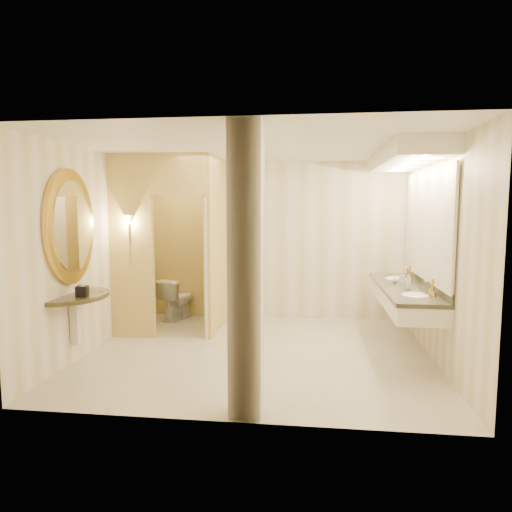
# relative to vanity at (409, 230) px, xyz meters

# --- Properties ---
(floor) EXTENTS (4.50, 4.50, 0.00)m
(floor) POSITION_rel_vanity_xyz_m (-1.98, -0.40, -1.63)
(floor) COLOR beige
(floor) RESTS_ON ground
(ceiling) EXTENTS (4.50, 4.50, 0.00)m
(ceiling) POSITION_rel_vanity_xyz_m (-1.98, -0.40, 1.07)
(ceiling) COLOR silver
(ceiling) RESTS_ON wall_back
(wall_back) EXTENTS (4.50, 0.02, 2.70)m
(wall_back) POSITION_rel_vanity_xyz_m (-1.98, 1.60, -0.28)
(wall_back) COLOR #EFE2CF
(wall_back) RESTS_ON floor
(wall_front) EXTENTS (4.50, 0.02, 2.70)m
(wall_front) POSITION_rel_vanity_xyz_m (-1.98, -2.40, -0.28)
(wall_front) COLOR #EFE2CF
(wall_front) RESTS_ON floor
(wall_left) EXTENTS (0.02, 4.00, 2.70)m
(wall_left) POSITION_rel_vanity_xyz_m (-4.23, -0.40, -0.28)
(wall_left) COLOR #EFE2CF
(wall_left) RESTS_ON floor
(wall_right) EXTENTS (0.02, 4.00, 2.70)m
(wall_right) POSITION_rel_vanity_xyz_m (0.27, -0.40, -0.28)
(wall_right) COLOR #EFE2CF
(wall_right) RESTS_ON floor
(toilet_closet) EXTENTS (1.50, 1.55, 2.70)m
(toilet_closet) POSITION_rel_vanity_xyz_m (-3.09, 0.57, -0.24)
(toilet_closet) COLOR #E1CA75
(toilet_closet) RESTS_ON floor
(wall_sconce) EXTENTS (0.14, 0.14, 0.42)m
(wall_sconce) POSITION_rel_vanity_xyz_m (-3.90, 0.03, 0.10)
(wall_sconce) COLOR gold
(wall_sconce) RESTS_ON toilet_closet
(vanity) EXTENTS (0.75, 2.56, 2.09)m
(vanity) POSITION_rel_vanity_xyz_m (0.00, 0.00, 0.00)
(vanity) COLOR white
(vanity) RESTS_ON floor
(console_shelf) EXTENTS (1.07, 1.07, 1.99)m
(console_shelf) POSITION_rel_vanity_xyz_m (-4.19, -1.09, -0.28)
(console_shelf) COLOR black
(console_shelf) RESTS_ON floor
(pillar) EXTENTS (0.30, 0.30, 2.70)m
(pillar) POSITION_rel_vanity_xyz_m (-1.88, -2.20, -0.28)
(pillar) COLOR white
(pillar) RESTS_ON floor
(tissue_box) EXTENTS (0.15, 0.15, 0.13)m
(tissue_box) POSITION_rel_vanity_xyz_m (-3.99, -1.24, -0.69)
(tissue_box) COLOR black
(tissue_box) RESTS_ON console_shelf
(toilet) EXTENTS (0.61, 0.79, 0.72)m
(toilet) POSITION_rel_vanity_xyz_m (-3.58, 1.24, -1.27)
(toilet) COLOR white
(toilet) RESTS_ON floor
(soap_bottle_a) EXTENTS (0.09, 0.09, 0.15)m
(soap_bottle_a) POSITION_rel_vanity_xyz_m (-0.01, 0.26, -0.68)
(soap_bottle_a) COLOR beige
(soap_bottle_a) RESTS_ON vanity
(soap_bottle_b) EXTENTS (0.11, 0.11, 0.11)m
(soap_bottle_b) POSITION_rel_vanity_xyz_m (-0.11, 0.25, -0.70)
(soap_bottle_b) COLOR silver
(soap_bottle_b) RESTS_ON vanity
(soap_bottle_c) EXTENTS (0.09, 0.09, 0.19)m
(soap_bottle_c) POSITION_rel_vanity_xyz_m (-0.03, -0.25, -0.66)
(soap_bottle_c) COLOR #C6B28C
(soap_bottle_c) RESTS_ON vanity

